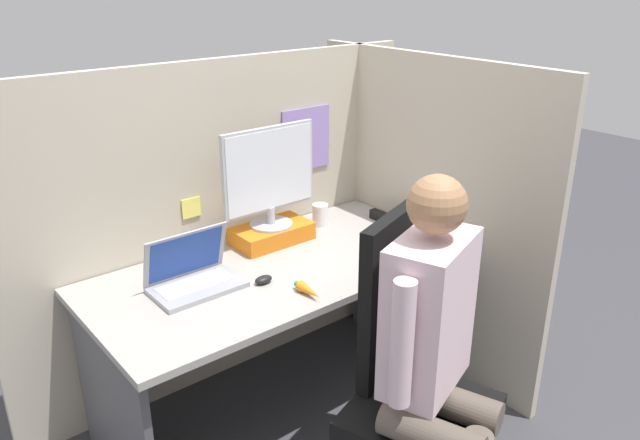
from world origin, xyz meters
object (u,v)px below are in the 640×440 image
Objects in this scene: carrot_toy at (309,291)px; office_chair at (408,370)px; coffee_mug at (320,215)px; stapler at (383,217)px; person at (436,347)px; paper_box at (272,233)px; laptop at (194,277)px; monitor at (269,175)px.

office_chair is (0.11, -0.42, -0.18)m from carrot_toy.
coffee_mug is at bearing 47.39° from carrot_toy.
stapler is 1.16m from person.
paper_box is 0.32× the size of office_chair.
laptop is at bearing -160.92° from paper_box.
office_chair reaches higher than laptop.
person is at bearing -96.59° from monitor.
carrot_toy is 0.47m from office_chair.
person is at bearing -111.05° from coffee_mug.
coffee_mug reaches higher than carrot_toy.
coffee_mug is at bearing 68.95° from person.
monitor is at bearing 164.64° from stapler.
monitor is at bearing 70.31° from carrot_toy.
office_chair is (-0.07, -0.92, -0.20)m from paper_box.
stapler is 0.31m from coffee_mug.
monitor is at bearing 90.00° from paper_box.
monitor reaches higher than paper_box.
laptop is at bearing -166.88° from coffee_mug.
monitor is at bearing 83.41° from person.
laptop is at bearing 111.55° from person.
laptop is 2.39× the size of carrot_toy.
stapler reaches higher than carrot_toy.
monitor reaches higher than coffee_mug.
stapler is 1.49× the size of coffee_mug.
person is 12.48× the size of coffee_mug.
monitor is at bearing 85.74° from office_chair.
paper_box is at bearing 70.21° from carrot_toy.
monitor is 4.45× the size of coffee_mug.
monitor is 0.58m from laptop.
stapler is at bearing 25.58° from carrot_toy.
paper_box reaches higher than stapler.
paper_box is at bearing 85.73° from office_chair.
laptop reaches higher than paper_box.
carrot_toy is (-0.18, -0.51, -0.30)m from monitor.
carrot_toy is 0.71m from coffee_mug.
laptop is 2.22× the size of stapler.
carrot_toy is at bearing 105.27° from office_chair.
stapler is 1.08× the size of carrot_toy.
office_chair is (-0.07, -0.93, -0.48)m from monitor.
carrot_toy is 1.38× the size of coffee_mug.
laptop is 0.80m from coffee_mug.
person is (0.36, -0.91, 0.00)m from laptop.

